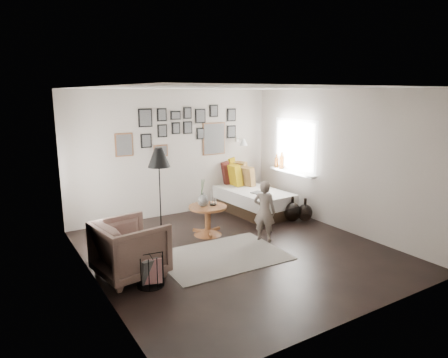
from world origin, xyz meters
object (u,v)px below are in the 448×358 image
vase (203,198)px  daybed (244,194)px  demijohn_small (305,213)px  child (264,211)px  pedestal_table (208,221)px  armchair (130,249)px  magazine_basket (150,270)px  demijohn_large (292,212)px  floor_lamp (159,161)px

vase → daybed: bearing=32.2°
demijohn_small → child: child is taller
pedestal_table → armchair: bearing=-152.8°
vase → demijohn_small: vase is taller
magazine_basket → demijohn_small: (3.66, 0.97, -0.04)m
pedestal_table → demijohn_small: 2.07m
demijohn_large → demijohn_small: (0.23, -0.12, -0.02)m
pedestal_table → floor_lamp: floor_lamp is taller
armchair → magazine_basket: 0.47m
magazine_basket → child: bearing=13.0°
vase → demijohn_small: bearing=-9.6°
armchair → vase: bearing=-69.9°
pedestal_table → floor_lamp: bearing=166.3°
daybed → floor_lamp: size_ratio=1.43×
demijohn_large → pedestal_table: bearing=173.1°
armchair → demijohn_large: bearing=-88.0°
vase → magazine_basket: vase is taller
pedestal_table → demijohn_large: size_ratio=1.33×
pedestal_table → vase: (-0.08, 0.02, 0.44)m
demijohn_small → magazine_basket: bearing=-165.1°
magazine_basket → armchair: bearing=106.6°
armchair → child: 2.43m
magazine_basket → child: 2.38m
pedestal_table → demijohn_large: (1.82, -0.22, -0.05)m
floor_lamp → demijohn_small: 3.16m
pedestal_table → child: 1.08m
pedestal_table → magazine_basket: pedestal_table is taller
pedestal_table → child: size_ratio=0.64×
daybed → floor_lamp: 2.66m
pedestal_table → armchair: (-1.74, -0.89, 0.15)m
armchair → demijohn_small: 3.83m
floor_lamp → demijohn_small: floor_lamp is taller
floor_lamp → demijohn_large: floor_lamp is taller
pedestal_table → armchair: armchair is taller
vase → daybed: (1.56, 0.98, -0.35)m
armchair → demijohn_large: (3.55, 0.67, -0.20)m
daybed → child: 1.96m
demijohn_small → child: 1.48m
floor_lamp → child: size_ratio=1.52×
vase → magazine_basket: size_ratio=1.10×
pedestal_table → vase: size_ratio=1.40×
demijohn_large → daybed: bearing=105.3°
floor_lamp → child: 1.99m
demijohn_large → child: (-1.13, -0.56, 0.34)m
magazine_basket → child: child is taller
armchair → magazine_basket: size_ratio=1.99×
demijohn_large → demijohn_small: 0.26m
floor_lamp → magazine_basket: size_ratio=3.65×
pedestal_table → demijohn_small: bearing=-9.4°
daybed → magazine_basket: 3.87m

